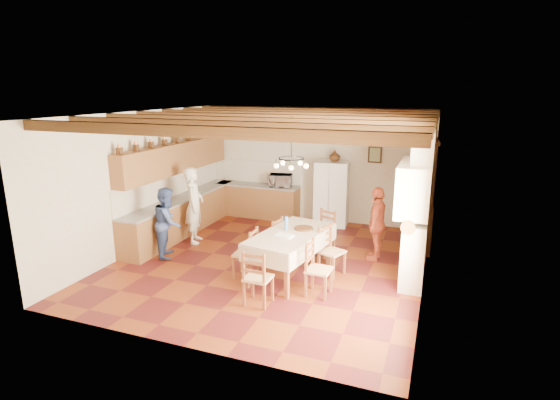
% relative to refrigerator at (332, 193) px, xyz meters
% --- Properties ---
extents(floor, '(6.00, 6.50, 0.02)m').
position_rel_refrigerator_xyz_m(floor, '(-0.55, -2.92, -0.84)').
color(floor, '#531716').
rests_on(floor, ground).
extents(ceiling, '(6.00, 6.50, 0.02)m').
position_rel_refrigerator_xyz_m(ceiling, '(-0.55, -2.92, 2.18)').
color(ceiling, white).
rests_on(ceiling, ground).
extents(wall_back, '(6.00, 0.02, 3.00)m').
position_rel_refrigerator_xyz_m(wall_back, '(-0.55, 0.34, 0.67)').
color(wall_back, beige).
rests_on(wall_back, ground).
extents(wall_front, '(6.00, 0.02, 3.00)m').
position_rel_refrigerator_xyz_m(wall_front, '(-0.55, -6.18, 0.67)').
color(wall_front, beige).
rests_on(wall_front, ground).
extents(wall_left, '(0.02, 6.50, 3.00)m').
position_rel_refrigerator_xyz_m(wall_left, '(-3.56, -2.92, 0.67)').
color(wall_left, beige).
rests_on(wall_left, ground).
extents(wall_right, '(0.02, 6.50, 3.00)m').
position_rel_refrigerator_xyz_m(wall_right, '(2.46, -2.92, 0.67)').
color(wall_right, beige).
rests_on(wall_right, ground).
extents(ceiling_beams, '(6.00, 6.30, 0.16)m').
position_rel_refrigerator_xyz_m(ceiling_beams, '(-0.55, -2.92, 2.08)').
color(ceiling_beams, '#371C10').
rests_on(ceiling_beams, ground).
extents(lower_cabinets_left, '(0.60, 4.30, 0.86)m').
position_rel_refrigerator_xyz_m(lower_cabinets_left, '(-3.25, -1.87, -0.40)').
color(lower_cabinets_left, brown).
rests_on(lower_cabinets_left, ground).
extents(lower_cabinets_back, '(2.30, 0.60, 0.86)m').
position_rel_refrigerator_xyz_m(lower_cabinets_back, '(-2.10, 0.03, -0.40)').
color(lower_cabinets_back, brown).
rests_on(lower_cabinets_back, ground).
extents(countertop_left, '(0.62, 4.30, 0.04)m').
position_rel_refrigerator_xyz_m(countertop_left, '(-3.25, -1.87, 0.05)').
color(countertop_left, gray).
rests_on(countertop_left, lower_cabinets_left).
extents(countertop_back, '(2.34, 0.62, 0.04)m').
position_rel_refrigerator_xyz_m(countertop_back, '(-2.10, 0.03, 0.05)').
color(countertop_back, gray).
rests_on(countertop_back, lower_cabinets_back).
extents(backsplash_left, '(0.03, 4.30, 0.60)m').
position_rel_refrigerator_xyz_m(backsplash_left, '(-3.54, -1.87, 0.37)').
color(backsplash_left, silver).
rests_on(backsplash_left, ground).
extents(backsplash_back, '(2.30, 0.03, 0.60)m').
position_rel_refrigerator_xyz_m(backsplash_back, '(-2.10, 0.31, 0.37)').
color(backsplash_back, silver).
rests_on(backsplash_back, ground).
extents(upper_cabinets, '(0.35, 4.20, 0.70)m').
position_rel_refrigerator_xyz_m(upper_cabinets, '(-3.38, -1.87, 1.02)').
color(upper_cabinets, brown).
rests_on(upper_cabinets, ground).
extents(fireplace, '(0.56, 1.60, 2.80)m').
position_rel_refrigerator_xyz_m(fireplace, '(2.17, -2.72, 0.57)').
color(fireplace, beige).
rests_on(fireplace, ground).
extents(wall_picture, '(0.34, 0.03, 0.42)m').
position_rel_refrigerator_xyz_m(wall_picture, '(1.00, 0.31, 1.02)').
color(wall_picture, black).
rests_on(wall_picture, ground).
extents(refrigerator, '(0.88, 0.75, 1.67)m').
position_rel_refrigerator_xyz_m(refrigerator, '(0.00, 0.00, 0.00)').
color(refrigerator, white).
rests_on(refrigerator, floor).
extents(hutch, '(0.65, 1.37, 2.42)m').
position_rel_refrigerator_xyz_m(hutch, '(2.20, -0.92, 0.38)').
color(hutch, '#3C2A14').
rests_on(hutch, floor).
extents(dining_table, '(1.31, 2.09, 0.85)m').
position_rel_refrigerator_xyz_m(dining_table, '(0.06, -3.40, -0.07)').
color(dining_table, beige).
rests_on(dining_table, floor).
extents(chandelier, '(0.47, 0.47, 0.03)m').
position_rel_refrigerator_xyz_m(chandelier, '(0.06, -3.40, 1.42)').
color(chandelier, black).
rests_on(chandelier, ground).
extents(chair_left_near, '(0.42, 0.44, 0.96)m').
position_rel_refrigerator_xyz_m(chair_left_near, '(-0.72, -3.76, -0.35)').
color(chair_left_near, brown).
rests_on(chair_left_near, floor).
extents(chair_left_far, '(0.46, 0.48, 0.96)m').
position_rel_refrigerator_xyz_m(chair_left_far, '(-0.54, -2.94, -0.35)').
color(chair_left_far, brown).
rests_on(chair_left_far, floor).
extents(chair_right_near, '(0.41, 0.43, 0.96)m').
position_rel_refrigerator_xyz_m(chair_right_near, '(0.78, -4.01, -0.35)').
color(chair_right_near, brown).
rests_on(chair_right_near, floor).
extents(chair_right_far, '(0.53, 0.54, 0.96)m').
position_rel_refrigerator_xyz_m(chair_right_far, '(0.78, -3.10, -0.35)').
color(chair_right_far, brown).
rests_on(chair_right_far, floor).
extents(chair_end_near, '(0.43, 0.41, 0.96)m').
position_rel_refrigerator_xyz_m(chair_end_near, '(-0.07, -4.66, -0.35)').
color(chair_end_near, brown).
rests_on(chair_end_near, floor).
extents(chair_end_far, '(0.55, 0.54, 0.96)m').
position_rel_refrigerator_xyz_m(chair_end_far, '(0.34, -2.13, -0.35)').
color(chair_end_far, brown).
rests_on(chair_end_far, floor).
extents(person_man, '(0.63, 0.75, 1.76)m').
position_rel_refrigerator_xyz_m(person_man, '(-2.63, -2.40, 0.04)').
color(person_man, white).
rests_on(person_man, floor).
extents(person_woman_blue, '(0.81, 0.89, 1.49)m').
position_rel_refrigerator_xyz_m(person_woman_blue, '(-2.69, -3.35, -0.09)').
color(person_woman_blue, '#3A508D').
rests_on(person_woman_blue, floor).
extents(person_woman_red, '(0.45, 0.93, 1.54)m').
position_rel_refrigerator_xyz_m(person_woman_red, '(1.45, -2.00, -0.06)').
color(person_woman_red, '#B54629').
rests_on(person_woman_red, floor).
extents(microwave, '(0.67, 0.53, 0.33)m').
position_rel_refrigerator_xyz_m(microwave, '(-1.42, 0.03, 0.23)').
color(microwave, silver).
rests_on(microwave, countertop_back).
extents(fridge_vase, '(0.29, 0.29, 0.29)m').
position_rel_refrigerator_xyz_m(fridge_vase, '(0.04, 0.00, 0.98)').
color(fridge_vase, '#3C2A14').
rests_on(fridge_vase, refrigerator).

